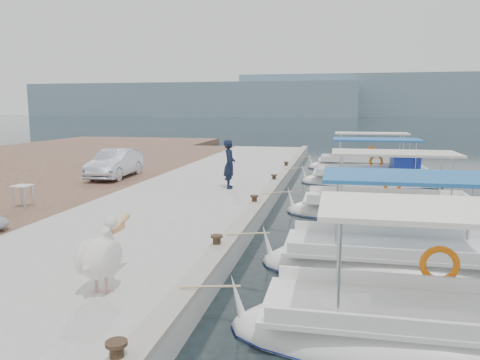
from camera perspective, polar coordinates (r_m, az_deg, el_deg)
name	(u,v)px	position (r m, az deg, el deg)	size (l,w,h in m)	color
ground	(257,232)	(14.18, 2.10, -6.32)	(400.00, 400.00, 0.00)	black
concrete_quay	(206,191)	(19.54, -4.16, -1.39)	(6.00, 40.00, 0.50)	#A2A29C
quay_curb	(272,186)	(18.93, 3.96, -0.77)	(0.44, 40.00, 0.12)	gray
cobblestone_strip	(96,187)	(21.43, -17.13, -0.86)	(4.00, 40.00, 0.50)	brown
distant_hills	(402,99)	(216.77, 19.13, 9.34)	(330.00, 60.00, 18.00)	slate
fishing_caique_a	(430,339)	(8.26, 22.17, -17.49)	(6.39, 2.26, 2.83)	white
fishing_caique_b	(397,266)	(11.40, 18.62, -9.93)	(6.23, 2.48, 2.83)	white
fishing_caique_c	(386,213)	(16.86, 17.36, -3.84)	(6.84, 2.30, 2.83)	white
fishing_caique_d	(373,181)	(23.64, 15.94, -0.07)	(6.78, 2.60, 2.83)	white
fishing_caique_e	(367,168)	(29.28, 15.22, 1.48)	(7.09, 2.07, 2.83)	white
mooring_bollards	(254,199)	(15.52, 1.76, -2.37)	(0.28, 20.28, 0.33)	black
pelican	(101,256)	(8.57, -16.57, -8.85)	(0.55, 1.61, 1.26)	tan
fisherman	(230,164)	(18.66, -1.29, 1.95)	(0.71, 0.47, 1.95)	black
parked_car	(115,164)	(22.36, -14.97, 1.95)	(1.37, 3.94, 1.30)	silver
folding_table	(23,192)	(16.63, -24.98, -1.29)	(0.55, 0.55, 0.73)	silver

